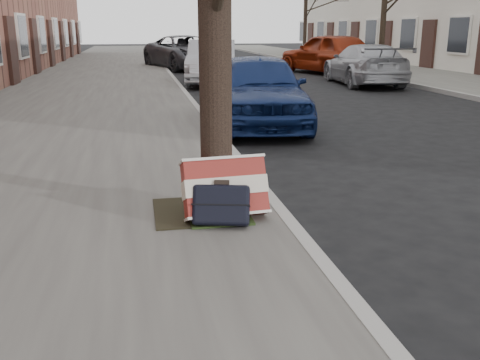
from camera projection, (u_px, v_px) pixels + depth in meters
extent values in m
plane|color=black|center=(470.00, 259.00, 4.23)|extent=(120.00, 120.00, 0.00)
cube|color=#65625B|center=(100.00, 81.00, 17.71)|extent=(5.00, 70.00, 0.12)
cube|color=slate|center=(419.00, 76.00, 19.79)|extent=(4.00, 70.00, 0.12)
cube|color=black|center=(200.00, 211.00, 4.96)|extent=(0.85, 0.85, 0.02)
cube|color=maroon|center=(225.00, 188.00, 4.73)|extent=(0.76, 0.46, 0.56)
cube|color=black|center=(221.00, 205.00, 4.57)|extent=(0.54, 0.39, 0.38)
imported|color=navy|center=(259.00, 89.00, 9.86)|extent=(1.99, 4.08, 1.34)
imported|color=#B5B8BE|center=(212.00, 62.00, 17.29)|extent=(2.18, 4.42, 1.39)
imported|color=#38393E|center=(186.00, 52.00, 23.41)|extent=(3.84, 5.70, 1.45)
imported|color=#989A9F|center=(364.00, 64.00, 17.04)|extent=(2.20, 4.55, 1.28)
imported|color=maroon|center=(328.00, 53.00, 21.05)|extent=(3.20, 5.05, 1.60)
cylinder|color=black|center=(384.00, 6.00, 20.97)|extent=(0.22, 0.22, 4.92)
cylinder|color=black|center=(305.00, 17.00, 30.62)|extent=(0.20, 0.20, 4.48)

